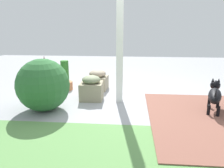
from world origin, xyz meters
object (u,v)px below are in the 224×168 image
at_px(stone_planter_near, 91,88).
at_px(round_shrub, 43,85).
at_px(terracotta_pot_broad, 42,84).
at_px(porch_pillar, 120,44).
at_px(dog, 215,94).
at_px(stone_planter_nearest, 98,80).
at_px(terracotta_pot_tall, 65,79).
at_px(terracotta_pot_spiky, 45,72).

xyz_separation_m(stone_planter_near, round_shrub, (0.70, 0.62, 0.22)).
bearing_deg(terracotta_pot_broad, porch_pillar, 172.65).
distance_m(porch_pillar, dog, 1.82).
height_order(porch_pillar, stone_planter_nearest, porch_pillar).
distance_m(stone_planter_nearest, terracotta_pot_tall, 0.71).
bearing_deg(round_shrub, stone_planter_nearest, -118.75).
height_order(porch_pillar, terracotta_pot_tall, porch_pillar).
relative_size(porch_pillar, stone_planter_nearest, 4.66).
height_order(terracotta_pot_spiky, terracotta_pot_tall, terracotta_pot_spiky).
distance_m(round_shrub, terracotta_pot_tall, 1.23).
bearing_deg(dog, round_shrub, 3.73).
xyz_separation_m(terracotta_pot_broad, terracotta_pot_tall, (-0.35, -0.45, -0.01)).
relative_size(terracotta_pot_broad, dog, 0.58).
bearing_deg(terracotta_pot_broad, dog, 169.60).
bearing_deg(terracotta_pot_spiky, terracotta_pot_tall, 161.45).
bearing_deg(terracotta_pot_spiky, terracotta_pot_broad, 105.17).
height_order(porch_pillar, stone_planter_near, porch_pillar).
bearing_deg(dog, terracotta_pot_tall, -20.03).
bearing_deg(stone_planter_nearest, round_shrub, 61.25).
height_order(stone_planter_near, terracotta_pot_tall, terracotta_pot_tall).
bearing_deg(round_shrub, terracotta_pot_tall, -90.42).
bearing_deg(stone_planter_nearest, stone_planter_near, 88.50).
bearing_deg(stone_planter_nearest, dog, 152.15).
bearing_deg(round_shrub, terracotta_pot_broad, -66.30).
height_order(terracotta_pot_spiky, dog, terracotta_pot_spiky).
bearing_deg(stone_planter_nearest, porch_pillar, 125.24).
height_order(porch_pillar, dog, porch_pillar).
xyz_separation_m(terracotta_pot_spiky, dog, (-3.35, 1.20, -0.05)).
xyz_separation_m(stone_planter_nearest, terracotta_pot_tall, (0.71, 0.09, 0.02)).
xyz_separation_m(stone_planter_nearest, stone_planter_near, (0.02, 0.68, 0.01)).
distance_m(stone_planter_nearest, terracotta_pot_broad, 1.18).
height_order(porch_pillar, terracotta_pot_broad, porch_pillar).
bearing_deg(dog, stone_planter_nearest, -27.85).
relative_size(terracotta_pot_spiky, terracotta_pot_tall, 1.11).
height_order(round_shrub, terracotta_pot_broad, round_shrub).
distance_m(terracotta_pot_broad, terracotta_pot_tall, 0.57).
xyz_separation_m(terracotta_pot_spiky, terracotta_pot_tall, (-0.51, 0.17, -0.11)).
relative_size(porch_pillar, stone_planter_near, 4.54).
height_order(round_shrub, terracotta_pot_tall, round_shrub).
relative_size(stone_planter_nearest, round_shrub, 0.52).
xyz_separation_m(porch_pillar, terracotta_pot_spiky, (1.75, -0.83, -0.73)).
distance_m(terracotta_pot_spiky, dog, 3.56).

